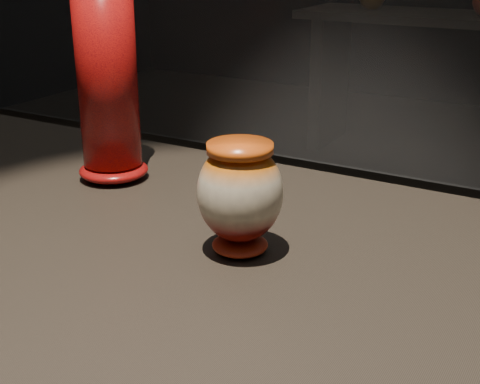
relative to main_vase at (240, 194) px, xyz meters
The scene contains 3 objects.
main_vase is the anchor object (origin of this frame).
tall_vase 0.41m from the main_vase, 156.97° to the left, with size 0.16×0.16×0.41m.
back_shelf 3.45m from the main_vase, 96.84° to the left, with size 2.00×0.60×0.90m.
Camera 1 is at (0.40, -0.75, 1.33)m, focal length 50.00 mm.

